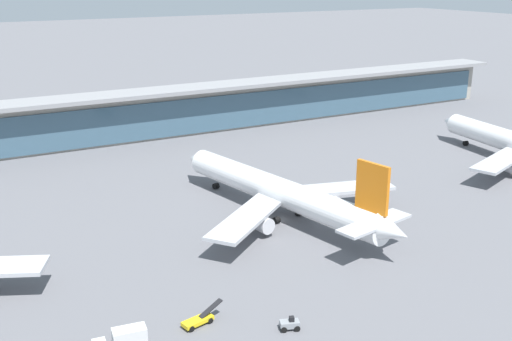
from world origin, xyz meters
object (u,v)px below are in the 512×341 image
Objects in this scene: service_truck_near_nose_yellow at (199,320)px; service_truck_by_tail_white at (124,339)px; airliner_centre_stand at (283,193)px; service_truck_mid_apron_grey at (290,324)px.

service_truck_by_tail_white is at bearing -176.13° from service_truck_near_nose_yellow.
airliner_centre_stand is 19.97× the size of service_truck_mid_apron_grey.
service_truck_near_nose_yellow is 13.35m from service_truck_mid_apron_grey.
service_truck_near_nose_yellow is 0.92× the size of service_truck_by_tail_white.
service_truck_near_nose_yellow is (-32.32, -29.73, -4.70)m from airliner_centre_stand.
airliner_centre_stand is at bearing 60.25° from service_truck_mid_apron_grey.
service_truck_mid_apron_grey is 0.43× the size of service_truck_by_tail_white.
service_truck_by_tail_white is (-11.49, -0.78, 0.88)m from service_truck_near_nose_yellow.
airliner_centre_stand is at bearing 34.85° from service_truck_by_tail_white.
service_truck_near_nose_yellow is at bearing 3.87° from service_truck_by_tail_white.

